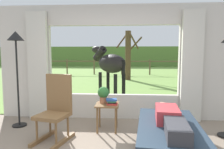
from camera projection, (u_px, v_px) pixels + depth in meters
The scene contains 15 objects.
back_wall_with_window at pixel (113, 64), 4.60m from camera, with size 5.20×0.12×2.55m.
curtain_panel_left at pixel (38, 66), 4.58m from camera, with size 0.44×0.10×2.40m, color beige.
curtain_panel_right at pixel (192, 67), 4.36m from camera, with size 0.44×0.10×2.40m, color beige.
outdoor_pasture_lawn at pixel (122, 73), 15.55m from camera, with size 36.00×21.68×0.02m, color #759E47.
distant_hill_ridge at pixel (123, 57), 25.20m from camera, with size 36.00×2.00×2.40m, color #5A7A38.
recliner_sofa at pixel (168, 137), 3.07m from camera, with size 1.07×1.79×0.42m.
reclining_person at pixel (170, 119), 2.99m from camera, with size 0.40×1.44×0.22m.
rocking_chair at pixel (56, 108), 3.48m from camera, with size 0.61×0.77×1.12m.
side_table at pixel (107, 109), 3.89m from camera, with size 0.44×0.44×0.52m.
potted_plant at pixel (103, 94), 3.93m from camera, with size 0.22×0.22×0.32m.
book_stack at pixel (112, 102), 3.81m from camera, with size 0.22×0.17×0.11m.
floor_lamp_left at pixel (16, 50), 4.03m from camera, with size 0.32×0.32×1.91m.
horse at pixel (110, 64), 6.57m from camera, with size 1.44×1.61×1.73m.
pasture_tree at pixel (128, 54), 11.53m from camera, with size 1.47×1.43×2.76m.
pasture_fence_line at pixel (122, 64), 14.62m from camera, with size 16.10×0.10×1.10m.
Camera 1 is at (0.28, -2.34, 1.46)m, focal length 32.70 mm.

